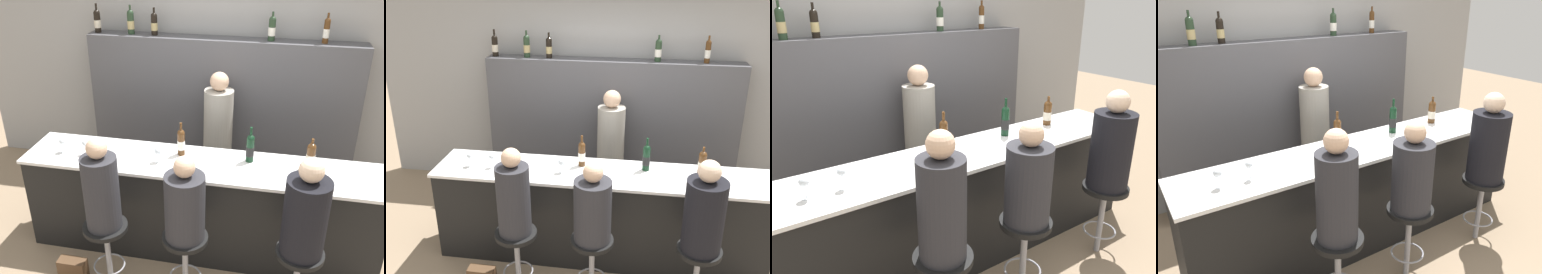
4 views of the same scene
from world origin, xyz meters
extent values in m
plane|color=#8C755B|center=(0.00, 0.00, 0.00)|extent=(16.00, 16.00, 0.00)
cube|color=#9E9E9E|center=(0.00, 1.90, 1.30)|extent=(6.40, 0.05, 2.60)
cube|color=black|center=(0.00, 0.30, 0.48)|extent=(3.34, 0.60, 0.96)
cube|color=white|center=(0.00, 0.30, 0.97)|extent=(3.38, 0.64, 0.03)
cube|color=#4C4C51|center=(0.00, 1.67, 0.91)|extent=(3.17, 0.28, 1.82)
cylinder|color=#4C2D14|center=(-0.21, 0.42, 1.10)|extent=(0.07, 0.07, 0.23)
cylinder|color=white|center=(-0.21, 0.42, 1.09)|extent=(0.07, 0.07, 0.09)
sphere|color=#4C2D14|center=(-0.21, 0.42, 1.21)|extent=(0.07, 0.07, 0.07)
cylinder|color=#4C2D14|center=(-0.21, 0.42, 1.27)|extent=(0.02, 0.02, 0.09)
cylinder|color=black|center=(0.45, 0.42, 1.11)|extent=(0.07, 0.07, 0.23)
cylinder|color=black|center=(0.45, 0.42, 1.09)|extent=(0.07, 0.07, 0.09)
sphere|color=black|center=(0.45, 0.42, 1.22)|extent=(0.07, 0.07, 0.07)
cylinder|color=black|center=(0.45, 0.42, 1.29)|extent=(0.02, 0.02, 0.10)
cylinder|color=#4C2D14|center=(0.99, 0.42, 1.09)|extent=(0.08, 0.08, 0.20)
cylinder|color=beige|center=(0.99, 0.42, 1.08)|extent=(0.08, 0.08, 0.08)
sphere|color=#4C2D14|center=(0.99, 0.42, 1.19)|extent=(0.08, 0.08, 0.08)
cylinder|color=#4C2D14|center=(0.99, 0.42, 1.24)|extent=(0.02, 0.02, 0.07)
cylinder|color=black|center=(-1.49, 1.67, 1.93)|extent=(0.08, 0.08, 0.22)
cylinder|color=beige|center=(-1.49, 1.67, 1.92)|extent=(0.08, 0.08, 0.09)
sphere|color=black|center=(-1.49, 1.67, 2.05)|extent=(0.08, 0.08, 0.08)
cylinder|color=black|center=(-1.49, 1.67, 2.11)|extent=(0.02, 0.02, 0.10)
cylinder|color=#233823|center=(-1.08, 1.67, 1.94)|extent=(0.08, 0.08, 0.23)
cylinder|color=tan|center=(-1.08, 1.67, 1.93)|extent=(0.08, 0.08, 0.09)
sphere|color=#233823|center=(-1.08, 1.67, 2.06)|extent=(0.08, 0.08, 0.08)
cylinder|color=#233823|center=(-1.08, 1.67, 2.11)|extent=(0.02, 0.02, 0.08)
cylinder|color=black|center=(-0.80, 1.67, 1.93)|extent=(0.07, 0.07, 0.22)
cylinder|color=tan|center=(-0.80, 1.67, 1.92)|extent=(0.08, 0.08, 0.09)
sphere|color=black|center=(-0.80, 1.67, 2.04)|extent=(0.07, 0.07, 0.07)
cylinder|color=black|center=(-0.80, 1.67, 2.09)|extent=(0.02, 0.02, 0.08)
cylinder|color=#233823|center=(0.53, 1.67, 1.94)|extent=(0.08, 0.08, 0.23)
cylinder|color=white|center=(0.53, 1.67, 1.93)|extent=(0.08, 0.08, 0.09)
sphere|color=#233823|center=(0.53, 1.67, 2.05)|extent=(0.08, 0.08, 0.08)
cylinder|color=#233823|center=(0.53, 1.67, 2.10)|extent=(0.02, 0.02, 0.07)
cylinder|color=#4C2D14|center=(1.10, 1.67, 1.94)|extent=(0.06, 0.06, 0.24)
cylinder|color=white|center=(1.10, 1.67, 1.93)|extent=(0.07, 0.07, 0.09)
sphere|color=#4C2D14|center=(1.10, 1.67, 2.06)|extent=(0.06, 0.06, 0.06)
cylinder|color=#4C2D14|center=(1.10, 1.67, 2.11)|extent=(0.02, 0.02, 0.07)
cylinder|color=silver|center=(-1.33, 0.24, 0.99)|extent=(0.06, 0.06, 0.00)
cylinder|color=silver|center=(-1.33, 0.24, 1.03)|extent=(0.01, 0.01, 0.08)
sphere|color=silver|center=(-1.33, 0.24, 1.10)|extent=(0.07, 0.07, 0.07)
cylinder|color=silver|center=(-1.10, 0.24, 0.99)|extent=(0.07, 0.07, 0.00)
cylinder|color=silver|center=(-1.10, 0.24, 1.04)|extent=(0.01, 0.01, 0.09)
sphere|color=silver|center=(-1.10, 0.24, 1.11)|extent=(0.06, 0.06, 0.06)
cylinder|color=silver|center=(-0.38, 0.24, 0.99)|extent=(0.06, 0.06, 0.00)
cylinder|color=silver|center=(-0.38, 0.24, 1.03)|extent=(0.01, 0.01, 0.08)
sphere|color=silver|center=(-0.38, 0.24, 1.10)|extent=(0.08, 0.08, 0.08)
cylinder|color=gray|center=(-0.70, -0.36, 0.31)|extent=(0.05, 0.05, 0.62)
torus|color=gray|center=(-0.70, -0.36, 0.22)|extent=(0.29, 0.29, 0.02)
cylinder|color=black|center=(-0.70, -0.36, 0.64)|extent=(0.38, 0.38, 0.04)
cylinder|color=#28282D|center=(-0.70, -0.36, 0.99)|extent=(0.30, 0.30, 0.66)
sphere|color=#D8AD8C|center=(-0.70, -0.36, 1.41)|extent=(0.17, 0.17, 0.17)
cylinder|color=gray|center=(0.00, -0.36, 0.31)|extent=(0.05, 0.05, 0.62)
cylinder|color=black|center=(0.00, -0.36, 0.64)|extent=(0.38, 0.38, 0.04)
cylinder|color=#28282D|center=(0.00, -0.36, 0.95)|extent=(0.33, 0.33, 0.57)
sphere|color=#D8AD8C|center=(0.00, -0.36, 1.32)|extent=(0.17, 0.17, 0.17)
cylinder|color=black|center=(0.93, -0.36, 0.64)|extent=(0.38, 0.38, 0.04)
cylinder|color=black|center=(0.93, -0.36, 0.99)|extent=(0.34, 0.34, 0.65)
sphere|color=beige|center=(0.93, -0.36, 1.41)|extent=(0.19, 0.19, 0.19)
cylinder|color=gray|center=(0.02, 1.28, 0.67)|extent=(0.33, 0.33, 1.35)
sphere|color=#D8AD8C|center=(0.02, 1.28, 1.45)|extent=(0.21, 0.21, 0.21)
cube|color=#513823|center=(-1.07, -0.36, 0.10)|extent=(0.26, 0.12, 0.20)
camera|label=1|loc=(0.62, -3.08, 2.97)|focal=40.00mm
camera|label=2|loc=(0.35, -3.50, 2.96)|focal=40.00mm
camera|label=3|loc=(-1.68, -2.02, 2.17)|focal=35.00mm
camera|label=4|loc=(-1.88, -2.28, 2.31)|focal=35.00mm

